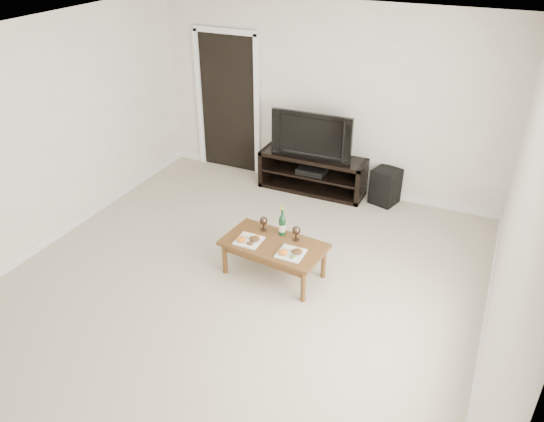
% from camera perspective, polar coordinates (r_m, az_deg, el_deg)
% --- Properties ---
extents(floor, '(5.50, 5.50, 0.00)m').
position_cam_1_polar(floor, '(5.80, -3.84, -8.27)').
color(floor, '#C0B69A').
rests_on(floor, ground).
extents(back_wall, '(5.00, 0.04, 2.60)m').
position_cam_1_polar(back_wall, '(7.48, 6.02, 11.90)').
color(back_wall, white).
rests_on(back_wall, ground).
extents(ceiling, '(5.00, 5.50, 0.04)m').
position_cam_1_polar(ceiling, '(4.68, -4.96, 17.96)').
color(ceiling, white).
rests_on(ceiling, back_wall).
extents(doorway, '(0.90, 0.02, 2.05)m').
position_cam_1_polar(doorway, '(8.13, -4.73, 11.39)').
color(doorway, black).
rests_on(doorway, ground).
extents(media_console, '(1.52, 0.45, 0.55)m').
position_cam_1_polar(media_console, '(7.64, 4.35, 4.08)').
color(media_console, black).
rests_on(media_console, ground).
extents(television, '(1.15, 0.18, 0.66)m').
position_cam_1_polar(television, '(7.40, 4.53, 8.31)').
color(television, black).
rests_on(television, media_console).
extents(av_receiver, '(0.40, 0.30, 0.08)m').
position_cam_1_polar(av_receiver, '(7.61, 4.33, 4.40)').
color(av_receiver, black).
rests_on(av_receiver, media_console).
extents(subwoofer, '(0.41, 0.41, 0.50)m').
position_cam_1_polar(subwoofer, '(7.47, 12.10, 2.62)').
color(subwoofer, black).
rests_on(subwoofer, ground).
extents(coffee_table, '(1.16, 0.72, 0.42)m').
position_cam_1_polar(coffee_table, '(5.86, 0.20, -5.19)').
color(coffee_table, brown).
rests_on(coffee_table, ground).
extents(plate_left, '(0.27, 0.27, 0.07)m').
position_cam_1_polar(plate_left, '(5.76, -2.51, -3.00)').
color(plate_left, white).
rests_on(plate_left, coffee_table).
extents(plate_right, '(0.27, 0.27, 0.07)m').
position_cam_1_polar(plate_right, '(5.55, 2.04, -4.38)').
color(plate_right, white).
rests_on(plate_right, coffee_table).
extents(wine_bottle, '(0.07, 0.07, 0.35)m').
position_cam_1_polar(wine_bottle, '(5.81, 1.11, -1.06)').
color(wine_bottle, '#0E3419').
rests_on(wine_bottle, coffee_table).
extents(goblet_left, '(0.09, 0.09, 0.17)m').
position_cam_1_polar(goblet_left, '(5.93, -0.91, -1.35)').
color(goblet_left, '#3C2D20').
rests_on(goblet_left, coffee_table).
extents(goblet_right, '(0.09, 0.09, 0.17)m').
position_cam_1_polar(goblet_right, '(5.76, 2.62, -2.41)').
color(goblet_right, '#3C2D20').
rests_on(goblet_right, coffee_table).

